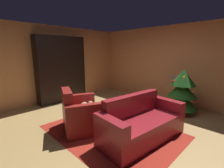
# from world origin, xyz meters

# --- Properties ---
(ground_plane) EXTENTS (6.92, 6.92, 0.00)m
(ground_plane) POSITION_xyz_m (0.00, 0.00, 0.00)
(ground_plane) COLOR #A9864D
(wall_back) EXTENTS (5.88, 0.06, 2.58)m
(wall_back) POSITION_xyz_m (0.00, 2.73, 1.29)
(wall_back) COLOR #D38B4F
(wall_back) RESTS_ON ground
(wall_left) EXTENTS (0.06, 5.52, 2.58)m
(wall_left) POSITION_xyz_m (-2.91, 0.00, 1.29)
(wall_left) COLOR #D38B4F
(wall_left) RESTS_ON ground
(area_rug) EXTENTS (2.79, 2.08, 0.01)m
(area_rug) POSITION_xyz_m (0.17, -0.25, 0.00)
(area_rug) COLOR maroon
(area_rug) RESTS_ON ground
(bookshelf_unit) EXTENTS (0.36, 1.70, 2.23)m
(bookshelf_unit) POSITION_xyz_m (-2.66, 0.24, 1.10)
(bookshelf_unit) COLOR black
(bookshelf_unit) RESTS_ON ground
(armchair_red) EXTENTS (1.19, 1.10, 0.94)m
(armchair_red) POSITION_xyz_m (-0.42, -0.67, 0.33)
(armchair_red) COLOR maroon
(armchair_red) RESTS_ON ground
(couch_red) EXTENTS (0.95, 1.92, 0.86)m
(couch_red) POSITION_xyz_m (0.78, -0.02, 0.30)
(couch_red) COLOR maroon
(couch_red) RESTS_ON ground
(coffee_table) EXTENTS (0.78, 0.78, 0.45)m
(coffee_table) POSITION_xyz_m (0.05, -0.15, 0.41)
(coffee_table) COLOR black
(coffee_table) RESTS_ON ground
(book_stack_on_table) EXTENTS (0.21, 0.18, 0.10)m
(book_stack_on_table) POSITION_xyz_m (0.09, -0.18, 0.49)
(book_stack_on_table) COLOR red
(book_stack_on_table) RESTS_ON coffee_table
(bottle_on_table) EXTENTS (0.07, 0.07, 0.27)m
(bottle_on_table) POSITION_xyz_m (0.26, -0.10, 0.56)
(bottle_on_table) COLOR #155926
(bottle_on_table) RESTS_ON coffee_table
(decorated_tree) EXTENTS (0.86, 0.86, 1.25)m
(decorated_tree) POSITION_xyz_m (0.78, 1.93, 0.65)
(decorated_tree) COLOR brown
(decorated_tree) RESTS_ON ground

